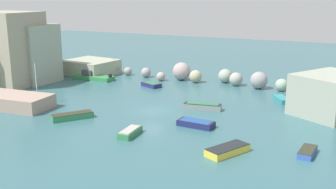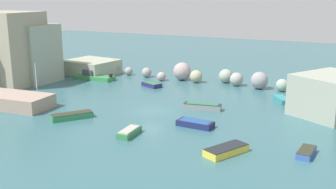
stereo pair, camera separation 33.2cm
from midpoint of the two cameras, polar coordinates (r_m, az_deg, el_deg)
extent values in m
plane|color=#35626A|center=(46.96, -2.10, -2.30)|extent=(160.00, 160.00, 0.00)
cube|color=#A8A195|center=(80.05, -18.84, 4.81)|extent=(7.87, 7.77, 2.77)
cube|color=#A4A98F|center=(69.31, -10.62, 3.85)|extent=(8.55, 7.68, 2.43)
cube|color=#9DA694|center=(65.61, -18.75, 5.59)|extent=(7.78, 6.59, 8.79)
cube|color=#9B9C85|center=(73.98, -19.85, 6.21)|extent=(7.36, 7.56, 8.35)
cube|color=tan|center=(64.41, -21.44, 6.09)|extent=(8.61, 7.91, 10.72)
cube|color=#9EA594|center=(48.33, 22.40, -0.07)|extent=(9.36, 9.91, 4.60)
sphere|color=#A7A387|center=(71.32, -9.42, 3.92)|extent=(1.78, 1.78, 1.78)
sphere|color=#99998E|center=(69.13, -7.62, 4.01)|extent=(2.61, 2.61, 2.61)
sphere|color=#9D9B8D|center=(67.75, -5.46, 3.33)|extent=(1.34, 1.34, 1.34)
sphere|color=#A39A98|center=(65.70, -2.90, 3.14)|extent=(1.58, 1.58, 1.58)
sphere|color=#B1A096|center=(63.00, -0.78, 2.59)|extent=(1.37, 1.37, 1.37)
sphere|color=#B19B9A|center=(63.44, 2.16, 3.31)|extent=(2.78, 2.78, 2.78)
sphere|color=#AFAB87|center=(61.77, 4.16, 2.58)|extent=(1.92, 1.92, 1.92)
sphere|color=#A1AA9A|center=(62.15, 8.33, 2.62)|extent=(2.09, 2.09, 2.09)
sphere|color=#A7A49A|center=(60.33, 9.83, 2.15)|extent=(1.97, 1.97, 1.97)
sphere|color=#989495|center=(58.94, 12.98, 1.96)|extent=(2.45, 2.45, 2.45)
sphere|color=#9BB09C|center=(58.23, 16.03, 1.27)|extent=(1.76, 1.76, 1.76)
sphere|color=#96A48D|center=(57.63, 19.33, 0.99)|extent=(1.94, 1.94, 1.94)
cube|color=tan|center=(51.48, -20.77, -0.84)|extent=(9.25, 5.22, 1.59)
cube|color=yellow|center=(34.87, 8.52, -7.85)|extent=(3.19, 4.31, 0.60)
cube|color=black|center=(34.75, 8.54, -7.35)|extent=(3.12, 4.22, 0.06)
cube|color=teal|center=(52.63, -17.78, -0.79)|extent=(3.40, 5.19, 0.68)
cylinder|color=silver|center=(52.07, -17.99, 1.89)|extent=(0.10, 0.10, 4.35)
cube|color=teal|center=(52.77, 16.01, -0.68)|extent=(2.77, 3.39, 0.57)
cube|color=#31854F|center=(44.98, -13.24, -3.01)|extent=(3.64, 4.38, 0.61)
cube|color=#303122|center=(44.89, -13.26, -2.60)|extent=(3.57, 4.30, 0.06)
cube|color=navy|center=(41.42, 4.11, -4.19)|extent=(3.83, 1.80, 0.54)
cube|color=#231F35|center=(41.33, 4.12, -3.79)|extent=(3.76, 1.76, 0.06)
cube|color=#234C93|center=(41.33, 4.12, -3.78)|extent=(3.26, 1.53, 0.08)
cube|color=#385CB7|center=(36.17, 19.25, -7.79)|extent=(1.33, 2.86, 0.49)
cube|color=#2E3122|center=(36.07, 19.28, -7.38)|extent=(1.30, 2.80, 0.06)
cube|color=gray|center=(47.50, 5.09, -1.75)|extent=(4.57, 1.91, 0.64)
cube|color=#24232E|center=(47.40, 5.10, -1.34)|extent=(4.48, 1.88, 0.06)
cube|color=#2D7047|center=(47.40, 5.10, -1.33)|extent=(3.88, 1.63, 0.08)
cube|color=#388250|center=(38.96, -5.28, -5.39)|extent=(1.46, 3.21, 0.57)
cube|color=#ADA89E|center=(38.85, -5.29, -4.93)|extent=(1.24, 2.73, 0.08)
cube|color=#39884D|center=(65.07, -10.29, 2.40)|extent=(6.71, 2.34, 0.63)
cube|color=#3F444C|center=(65.41, -10.92, 3.11)|extent=(1.84, 1.51, 0.89)
cube|color=black|center=(63.15, -7.97, 2.66)|extent=(0.37, 0.44, 0.50)
cube|color=navy|center=(59.01, -2.17, 1.36)|extent=(3.41, 2.61, 0.51)
cube|color=#2F1D32|center=(58.95, -2.17, 1.63)|extent=(3.34, 2.55, 0.06)
cube|color=#2D7047|center=(58.95, -2.17, 1.64)|extent=(2.90, 2.21, 0.08)
camera|label=1|loc=(0.17, -89.81, 0.05)|focal=43.02mm
camera|label=2|loc=(0.17, 90.19, -0.05)|focal=43.02mm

